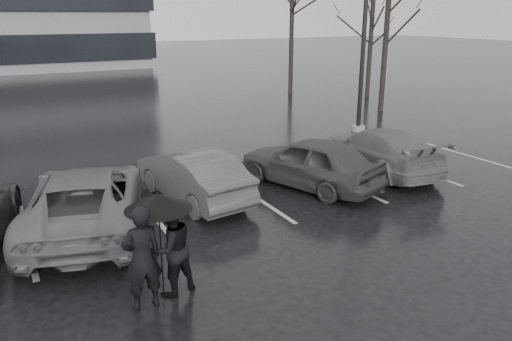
{
  "coord_description": "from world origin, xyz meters",
  "views": [
    {
      "loc": [
        -5.26,
        -9.0,
        4.67
      ],
      "look_at": [
        0.08,
        1.0,
        1.1
      ],
      "focal_mm": 35.0,
      "sensor_mm": 36.0,
      "label": 1
    }
  ],
  "objects_px": {
    "pedestrian_right": "(171,248)",
    "tree_ne": "(371,35)",
    "tree_east": "(387,28)",
    "tree_north": "(292,21)",
    "lamp_post": "(365,14)",
    "car_west_a": "(192,175)",
    "car_east": "(378,150)",
    "car_west_b": "(85,199)",
    "pedestrian_left": "(142,258)",
    "car_main": "(310,162)"
  },
  "relations": [
    {
      "from": "car_main",
      "to": "car_east",
      "type": "height_order",
      "value": "car_main"
    },
    {
      "from": "pedestrian_right",
      "to": "tree_ne",
      "type": "bearing_deg",
      "value": -153.02
    },
    {
      "from": "pedestrian_right",
      "to": "lamp_post",
      "type": "distance_m",
      "value": 14.37
    },
    {
      "from": "car_main",
      "to": "tree_north",
      "type": "distance_m",
      "value": 17.62
    },
    {
      "from": "car_east",
      "to": "lamp_post",
      "type": "height_order",
      "value": "lamp_post"
    },
    {
      "from": "lamp_post",
      "to": "car_west_b",
      "type": "bearing_deg",
      "value": -157.14
    },
    {
      "from": "tree_east",
      "to": "tree_ne",
      "type": "bearing_deg",
      "value": 57.99
    },
    {
      "from": "lamp_post",
      "to": "tree_east",
      "type": "xyz_separation_m",
      "value": [
        3.93,
        3.06,
        -0.65
      ]
    },
    {
      "from": "car_west_a",
      "to": "tree_ne",
      "type": "distance_m",
      "value": 19.35
    },
    {
      "from": "car_main",
      "to": "pedestrian_right",
      "type": "bearing_deg",
      "value": 14.76
    },
    {
      "from": "car_west_b",
      "to": "pedestrian_right",
      "type": "xyz_separation_m",
      "value": [
        0.82,
        -3.48,
        0.13
      ]
    },
    {
      "from": "car_east",
      "to": "tree_ne",
      "type": "relative_size",
      "value": 0.66
    },
    {
      "from": "car_east",
      "to": "pedestrian_left",
      "type": "height_order",
      "value": "pedestrian_left"
    },
    {
      "from": "tree_east",
      "to": "car_main",
      "type": "bearing_deg",
      "value": -140.55
    },
    {
      "from": "car_main",
      "to": "lamp_post",
      "type": "relative_size",
      "value": 0.42
    },
    {
      "from": "pedestrian_right",
      "to": "tree_east",
      "type": "relative_size",
      "value": 0.21
    },
    {
      "from": "tree_north",
      "to": "car_main",
      "type": "bearing_deg",
      "value": -120.07
    },
    {
      "from": "pedestrian_right",
      "to": "tree_ne",
      "type": "relative_size",
      "value": 0.24
    },
    {
      "from": "tree_ne",
      "to": "pedestrian_right",
      "type": "bearing_deg",
      "value": -138.29
    },
    {
      "from": "car_west_a",
      "to": "car_east",
      "type": "height_order",
      "value": "car_east"
    },
    {
      "from": "car_main",
      "to": "tree_ne",
      "type": "relative_size",
      "value": 0.6
    },
    {
      "from": "car_main",
      "to": "car_west_a",
      "type": "bearing_deg",
      "value": -29.79
    },
    {
      "from": "car_east",
      "to": "tree_north",
      "type": "distance_m",
      "value": 16.25
    },
    {
      "from": "car_west_b",
      "to": "tree_ne",
      "type": "height_order",
      "value": "tree_ne"
    },
    {
      "from": "pedestrian_left",
      "to": "car_west_b",
      "type": "bearing_deg",
      "value": -87.82
    },
    {
      "from": "car_west_b",
      "to": "car_east",
      "type": "height_order",
      "value": "car_west_b"
    },
    {
      "from": "car_east",
      "to": "pedestrian_left",
      "type": "relative_size",
      "value": 2.58
    },
    {
      "from": "pedestrian_right",
      "to": "tree_north",
      "type": "height_order",
      "value": "tree_north"
    },
    {
      "from": "car_west_a",
      "to": "tree_east",
      "type": "height_order",
      "value": "tree_east"
    },
    {
      "from": "pedestrian_right",
      "to": "tree_north",
      "type": "relative_size",
      "value": 0.2
    },
    {
      "from": "car_east",
      "to": "tree_north",
      "type": "xyz_separation_m",
      "value": [
        5.95,
        14.69,
        3.58
      ]
    },
    {
      "from": "car_west_a",
      "to": "car_west_b",
      "type": "distance_m",
      "value": 2.89
    },
    {
      "from": "tree_ne",
      "to": "car_west_a",
      "type": "bearing_deg",
      "value": -143.65
    },
    {
      "from": "tree_east",
      "to": "tree_north",
      "type": "distance_m",
      "value": 7.08
    },
    {
      "from": "pedestrian_left",
      "to": "pedestrian_right",
      "type": "relative_size",
      "value": 1.05
    },
    {
      "from": "car_west_a",
      "to": "pedestrian_left",
      "type": "relative_size",
      "value": 2.26
    },
    {
      "from": "pedestrian_right",
      "to": "tree_ne",
      "type": "xyz_separation_m",
      "value": [
        17.41,
        15.52,
        2.65
      ]
    },
    {
      "from": "car_west_b",
      "to": "car_west_a",
      "type": "bearing_deg",
      "value": -150.93
    },
    {
      "from": "car_main",
      "to": "pedestrian_left",
      "type": "xyz_separation_m",
      "value": [
        -5.82,
        -3.79,
        0.18
      ]
    },
    {
      "from": "car_west_b",
      "to": "tree_ne",
      "type": "relative_size",
      "value": 0.74
    },
    {
      "from": "tree_east",
      "to": "tree_ne",
      "type": "height_order",
      "value": "tree_east"
    },
    {
      "from": "car_west_b",
      "to": "pedestrian_right",
      "type": "height_order",
      "value": "pedestrian_right"
    },
    {
      "from": "car_west_b",
      "to": "tree_ne",
      "type": "distance_m",
      "value": 22.02
    },
    {
      "from": "car_west_a",
      "to": "tree_east",
      "type": "xyz_separation_m",
      "value": [
        12.92,
        7.35,
        3.33
      ]
    },
    {
      "from": "car_main",
      "to": "car_west_b",
      "type": "distance_m",
      "value": 6.07
    },
    {
      "from": "pedestrian_right",
      "to": "lamp_post",
      "type": "height_order",
      "value": "lamp_post"
    },
    {
      "from": "lamp_post",
      "to": "tree_east",
      "type": "relative_size",
      "value": 1.27
    },
    {
      "from": "tree_east",
      "to": "tree_north",
      "type": "xyz_separation_m",
      "value": [
        -1.0,
        7.0,
        0.25
      ]
    },
    {
      "from": "car_main",
      "to": "tree_ne",
      "type": "bearing_deg",
      "value": -154.96
    },
    {
      "from": "car_main",
      "to": "pedestrian_right",
      "type": "relative_size",
      "value": 2.47
    }
  ]
}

